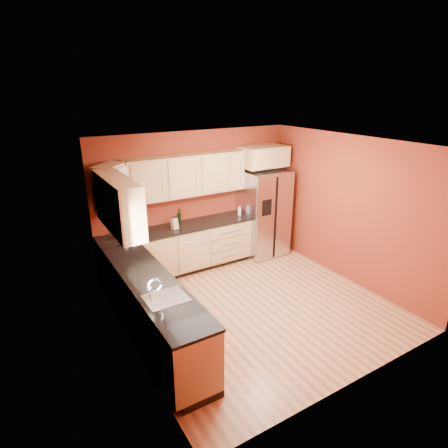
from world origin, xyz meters
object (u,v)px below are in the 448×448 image
Objects in this scene: canister_left at (123,233)px; knife_block at (175,224)px; wine_bottle_a at (179,217)px; soap_dispenser at (239,211)px; refrigerator at (263,213)px.

knife_block is (0.93, -0.03, 0.00)m from canister_left.
wine_bottle_a is 1.29m from soap_dispenser.
refrigerator is 2.91m from canister_left.
wine_bottle_a is 1.71× the size of soap_dispenser.
refrigerator reaches higher than wine_bottle_a.
refrigerator reaches higher than canister_left.
soap_dispenser is at bearing 174.40° from refrigerator.
refrigerator is 5.43× the size of wine_bottle_a.
wine_bottle_a is at bearing 177.42° from soap_dispenser.
canister_left is 0.99× the size of knife_block.
wine_bottle_a is at bearing 176.51° from refrigerator.
knife_block is at bearing -1.98° from canister_left.
canister_left is 0.62× the size of wine_bottle_a.
refrigerator is 8.70× the size of canister_left.
canister_left reaches higher than soap_dispenser.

